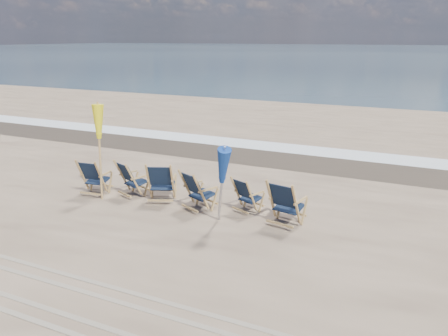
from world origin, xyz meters
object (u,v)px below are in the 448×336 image
object	(u,v)px
beach_chair_0	(101,178)
beach_chair_4	(252,198)
beach_chair_2	(173,183)
beach_chair_3	(201,194)
umbrella_yellow	(98,127)
umbrella_blue	(221,163)
beach_chair_1	(134,181)
beach_chair_5	(296,207)

from	to	relation	value
beach_chair_0	beach_chair_4	xyz separation A→B (m)	(4.01, 0.44, -0.06)
beach_chair_2	beach_chair_3	bearing A→B (deg)	137.67
beach_chair_4	umbrella_yellow	world-z (taller)	umbrella_yellow
umbrella_yellow	beach_chair_2	bearing A→B (deg)	14.25
umbrella_blue	umbrella_yellow	bearing A→B (deg)	175.43
beach_chair_1	umbrella_yellow	bearing A→B (deg)	40.03
beach_chair_4	beach_chair_5	size ratio (longest dim) A/B	0.81
beach_chair_1	beach_chair_4	bearing A→B (deg)	-153.80
beach_chair_3	umbrella_yellow	world-z (taller)	umbrella_yellow
beach_chair_5	beach_chair_2	bearing A→B (deg)	5.73
beach_chair_4	beach_chair_5	distance (m)	1.21
beach_chair_0	beach_chair_2	xyz separation A→B (m)	(1.92, 0.39, 0.03)
beach_chair_1	beach_chair_5	xyz separation A→B (m)	(4.28, -0.10, 0.05)
beach_chair_1	beach_chair_3	size ratio (longest dim) A/B	0.97
beach_chair_2	beach_chair_5	world-z (taller)	beach_chair_5
umbrella_blue	beach_chair_3	bearing A→B (deg)	151.62
beach_chair_1	beach_chair_4	world-z (taller)	beach_chair_1
beach_chair_5	umbrella_yellow	size ratio (longest dim) A/B	0.45
beach_chair_2	umbrella_blue	size ratio (longest dim) A/B	0.55
umbrella_blue	beach_chair_0	bearing A→B (deg)	174.37
umbrella_yellow	umbrella_blue	world-z (taller)	umbrella_yellow
beach_chair_0	beach_chair_5	xyz separation A→B (m)	(5.17, 0.08, 0.04)
beach_chair_3	beach_chair_5	xyz separation A→B (m)	(2.25, 0.07, 0.03)
umbrella_blue	beach_chair_5	bearing A→B (deg)	15.64
beach_chair_2	beach_chair_5	distance (m)	3.26
beach_chair_0	beach_chair_4	distance (m)	4.04
beach_chair_3	umbrella_yellow	size ratio (longest dim) A/B	0.43
beach_chair_0	umbrella_yellow	bearing A→B (deg)	135.67
beach_chair_1	umbrella_blue	bearing A→B (deg)	-169.70
umbrella_yellow	umbrella_blue	bearing A→B (deg)	-4.57
beach_chair_0	beach_chair_2	distance (m)	1.96
umbrella_blue	beach_chair_1	bearing A→B (deg)	168.69
beach_chair_5	umbrella_yellow	bearing A→B (deg)	12.88
umbrella_blue	beach_chair_4	bearing A→B (deg)	62.46
beach_chair_0	umbrella_yellow	size ratio (longest dim) A/B	0.42
umbrella_yellow	beach_chair_3	bearing A→B (deg)	1.85
beach_chair_1	beach_chair_2	size ratio (longest dim) A/B	0.92
beach_chair_4	umbrella_blue	xyz separation A→B (m)	(-0.41, -0.79, 0.99)
beach_chair_1	beach_chair_3	bearing A→B (deg)	-163.24
beach_chair_2	umbrella_yellow	bearing A→B (deg)	-7.53
beach_chair_1	beach_chair_4	distance (m)	3.14
beach_chair_3	beach_chair_5	world-z (taller)	beach_chair_5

